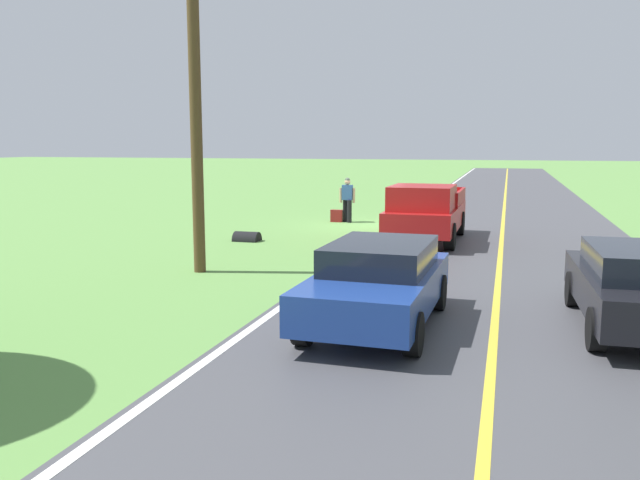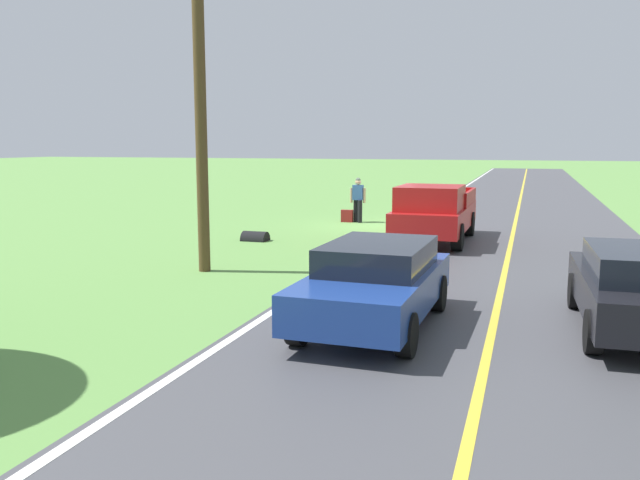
{
  "view_description": "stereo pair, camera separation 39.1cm",
  "coord_description": "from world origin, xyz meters",
  "px_view_note": "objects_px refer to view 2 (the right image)",
  "views": [
    {
      "loc": [
        -4.99,
        23.84,
        3.07
      ],
      "look_at": [
        -1.56,
        11.98,
        1.23
      ],
      "focal_mm": 36.47,
      "sensor_mm": 36.0,
      "label": 1
    },
    {
      "loc": [
        -5.36,
        23.73,
        3.07
      ],
      "look_at": [
        -1.56,
        11.98,
        1.23
      ],
      "focal_mm": 36.47,
      "sensor_mm": 36.0,
      "label": 2
    }
  ],
  "objects_px": {
    "hitchhiker_walking": "(358,197)",
    "pickup_truck_passing": "(434,212)",
    "utility_pole_roadside": "(201,115)",
    "sedan_ahead_same_lane": "(376,282)",
    "suitcase_carried": "(347,216)"
  },
  "relations": [
    {
      "from": "hitchhiker_walking",
      "to": "sedan_ahead_same_lane",
      "type": "distance_m",
      "value": 14.62
    },
    {
      "from": "suitcase_carried",
      "to": "pickup_truck_passing",
      "type": "height_order",
      "value": "pickup_truck_passing"
    },
    {
      "from": "hitchhiker_walking",
      "to": "suitcase_carried",
      "type": "relative_size",
      "value": 3.62
    },
    {
      "from": "suitcase_carried",
      "to": "hitchhiker_walking",
      "type": "bearing_deg",
      "value": 100.86
    },
    {
      "from": "pickup_truck_passing",
      "to": "sedan_ahead_same_lane",
      "type": "relative_size",
      "value": 1.22
    },
    {
      "from": "sedan_ahead_same_lane",
      "to": "suitcase_carried",
      "type": "bearing_deg",
      "value": -72.54
    },
    {
      "from": "hitchhiker_walking",
      "to": "utility_pole_roadside",
      "type": "height_order",
      "value": "utility_pole_roadside"
    },
    {
      "from": "suitcase_carried",
      "to": "pickup_truck_passing",
      "type": "xyz_separation_m",
      "value": [
        -4.0,
        4.24,
        0.73
      ]
    },
    {
      "from": "hitchhiker_walking",
      "to": "pickup_truck_passing",
      "type": "height_order",
      "value": "pickup_truck_passing"
    },
    {
      "from": "hitchhiker_walking",
      "to": "utility_pole_roadside",
      "type": "xyz_separation_m",
      "value": [
        1.05,
        10.69,
        2.75
      ]
    },
    {
      "from": "utility_pole_roadside",
      "to": "suitcase_carried",
      "type": "bearing_deg",
      "value": -93.42
    },
    {
      "from": "hitchhiker_walking",
      "to": "utility_pole_roadside",
      "type": "relative_size",
      "value": 0.23
    },
    {
      "from": "suitcase_carried",
      "to": "utility_pole_roadside",
      "type": "distance_m",
      "value": 11.17
    },
    {
      "from": "utility_pole_roadside",
      "to": "pickup_truck_passing",
      "type": "bearing_deg",
      "value": -126.09
    },
    {
      "from": "suitcase_carried",
      "to": "utility_pole_roadside",
      "type": "xyz_separation_m",
      "value": [
        0.63,
        10.6,
        3.49
      ]
    }
  ]
}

